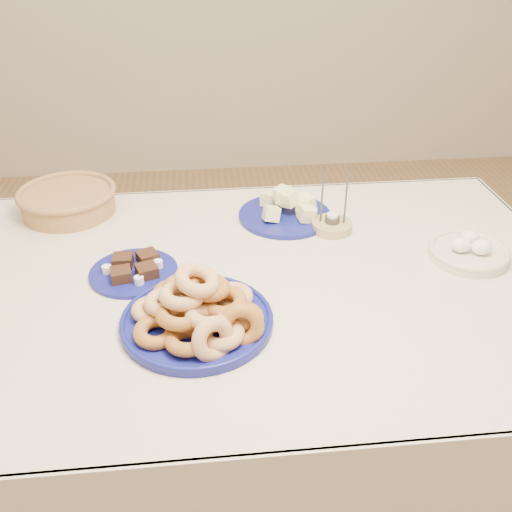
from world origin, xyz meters
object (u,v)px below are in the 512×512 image
object	(u,v)px
brownie_plate	(134,270)
wicker_basket	(68,200)
melon_plate	(287,210)
egg_bowl	(469,251)
candle_holder	(332,225)
dining_table	(254,312)
donut_platter	(198,313)

from	to	relation	value
brownie_plate	wicker_basket	size ratio (longest dim) A/B	0.82
melon_plate	egg_bowl	size ratio (longest dim) A/B	1.53
melon_plate	candle_holder	bearing A→B (deg)	-39.55
egg_bowl	dining_table	bearing A→B (deg)	-176.29
egg_bowl	brownie_plate	bearing A→B (deg)	179.02
candle_holder	egg_bowl	world-z (taller)	candle_holder
dining_table	melon_plate	distance (m)	0.38
candle_holder	brownie_plate	bearing A→B (deg)	-162.41
donut_platter	egg_bowl	distance (m)	0.76
melon_plate	brownie_plate	size ratio (longest dim) A/B	1.27
wicker_basket	candle_holder	world-z (taller)	candle_holder
dining_table	candle_holder	world-z (taller)	candle_holder
dining_table	melon_plate	bearing A→B (deg)	67.67
dining_table	brownie_plate	xyz separation A→B (m)	(-0.31, 0.05, 0.12)
melon_plate	candle_holder	distance (m)	0.15
egg_bowl	wicker_basket	bearing A→B (deg)	160.70
dining_table	donut_platter	bearing A→B (deg)	-128.74
wicker_basket	donut_platter	bearing A→B (deg)	-57.36
brownie_plate	wicker_basket	world-z (taller)	wicker_basket
donut_platter	brownie_plate	xyz separation A→B (m)	(-0.16, 0.23, -0.03)
brownie_plate	wicker_basket	xyz separation A→B (m)	(-0.23, 0.38, 0.03)
melon_plate	donut_platter	bearing A→B (deg)	-118.77
donut_platter	candle_holder	xyz separation A→B (m)	(0.40, 0.41, -0.02)
donut_platter	wicker_basket	world-z (taller)	donut_platter
brownie_plate	candle_holder	world-z (taller)	candle_holder
melon_plate	brownie_plate	world-z (taller)	melon_plate
donut_platter	wicker_basket	size ratio (longest dim) A/B	1.33
melon_plate	egg_bowl	world-z (taller)	melon_plate
donut_platter	melon_plate	xyz separation A→B (m)	(0.28, 0.51, -0.01)
wicker_basket	brownie_plate	bearing A→B (deg)	-58.87
dining_table	donut_platter	distance (m)	0.27
candle_holder	egg_bowl	bearing A→B (deg)	-30.09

